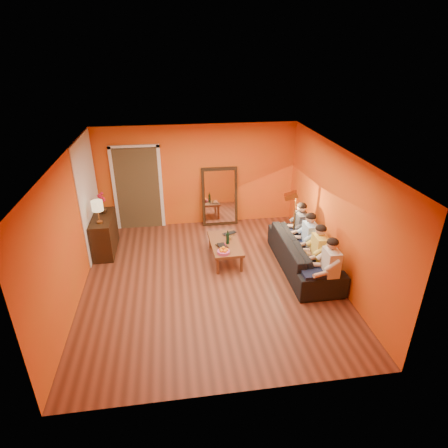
{
  "coord_description": "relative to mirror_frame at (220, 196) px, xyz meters",
  "views": [
    {
      "loc": [
        -0.65,
        -6.31,
        4.32
      ],
      "look_at": [
        0.35,
        0.5,
        1.0
      ],
      "focal_mm": 30.0,
      "sensor_mm": 36.0,
      "label": 1
    }
  ],
  "objects": [
    {
      "name": "person_far_left",
      "position": [
        1.58,
        -3.45,
        -0.15
      ],
      "size": [
        0.7,
        0.44,
        1.22
      ],
      "primitive_type": null,
      "color": "beige",
      "rests_on": "sofa"
    },
    {
      "name": "door_jamb_left",
      "position": [
        -2.62,
        0.08,
        0.29
      ],
      "size": [
        0.08,
        0.06,
        2.2
      ],
      "primitive_type": "cube",
      "color": "white",
      "rests_on": "wall_back"
    },
    {
      "name": "coffee_table",
      "position": [
        -0.14,
        -1.87,
        -0.55
      ],
      "size": [
        0.66,
        1.24,
        0.42
      ],
      "primitive_type": null,
      "rotation": [
        0.0,
        0.0,
        0.03
      ],
      "color": "brown",
      "rests_on": "floor"
    },
    {
      "name": "white_accent",
      "position": [
        -3.04,
        -0.88,
        0.54
      ],
      "size": [
        0.02,
        1.9,
        2.58
      ],
      "primitive_type": "cube",
      "color": "white",
      "rests_on": "wall_left"
    },
    {
      "name": "sideboard",
      "position": [
        -2.79,
        -1.08,
        -0.34
      ],
      "size": [
        0.44,
        1.18,
        0.85
      ],
      "primitive_type": "cube",
      "color": "black",
      "rests_on": "floor"
    },
    {
      "name": "table_lamp",
      "position": [
        -2.79,
        -1.38,
        0.34
      ],
      "size": [
        0.24,
        0.24,
        0.51
      ],
      "primitive_type": null,
      "color": "beige",
      "rests_on": "sideboard"
    },
    {
      "name": "door_jamb_right",
      "position": [
        -1.48,
        0.08,
        0.29
      ],
      "size": [
        0.08,
        0.06,
        2.2
      ],
      "primitive_type": "cube",
      "color": "white",
      "rests_on": "wall_back"
    },
    {
      "name": "mirror_frame",
      "position": [
        0.0,
        0.0,
        0.0
      ],
      "size": [
        0.92,
        0.27,
        1.51
      ],
      "primitive_type": "cube",
      "rotation": [
        -0.14,
        0.0,
        0.0
      ],
      "color": "black",
      "rests_on": "floor"
    },
    {
      "name": "wine_bottle",
      "position": [
        -0.09,
        -1.92,
        -0.18
      ],
      "size": [
        0.07,
        0.07,
        0.31
      ],
      "primitive_type": "cylinder",
      "color": "black",
      "rests_on": "coffee_table"
    },
    {
      "name": "book_upper",
      "position": [
        -0.32,
        -2.08,
        -0.29
      ],
      "size": [
        0.18,
        0.22,
        0.02
      ],
      "primitive_type": "imported",
      "rotation": [
        0.0,
        0.0,
        0.12
      ],
      "color": "black",
      "rests_on": "book_mid"
    },
    {
      "name": "person_mid_left",
      "position": [
        1.58,
        -2.9,
        -0.15
      ],
      "size": [
        0.7,
        0.44,
        1.22
      ],
      "primitive_type": null,
      "color": "#E2C84B",
      "rests_on": "sofa"
    },
    {
      "name": "tumbler",
      "position": [
        -0.02,
        -1.75,
        -0.3
      ],
      "size": [
        0.1,
        0.1,
        0.08
      ],
      "primitive_type": "imported",
      "rotation": [
        0.0,
        0.0,
        -0.14
      ],
      "color": "#B27F3F",
      "rests_on": "coffee_table"
    },
    {
      "name": "fruit_bowl",
      "position": [
        -0.24,
        -2.32,
        -0.26
      ],
      "size": [
        0.26,
        0.26,
        0.16
      ],
      "primitive_type": null,
      "color": "#CF498B",
      "rests_on": "coffee_table"
    },
    {
      "name": "mirror_glass",
      "position": [
        0.0,
        -0.04,
        0.0
      ],
      "size": [
        0.78,
        0.21,
        1.35
      ],
      "primitive_type": "cube",
      "rotation": [
        -0.14,
        0.0,
        0.0
      ],
      "color": "white",
      "rests_on": "mirror_frame"
    },
    {
      "name": "person_far_right",
      "position": [
        1.58,
        -1.8,
        -0.15
      ],
      "size": [
        0.7,
        0.44,
        1.22
      ],
      "primitive_type": null,
      "color": "#35353A",
      "rests_on": "sofa"
    },
    {
      "name": "flowers",
      "position": [
        -2.79,
        -0.83,
        0.47
      ],
      "size": [
        0.17,
        0.17,
        0.51
      ],
      "primitive_type": null,
      "color": "#B81532",
      "rests_on": "vase"
    },
    {
      "name": "dog",
      "position": [
        1.42,
        -2.92,
        -0.44
      ],
      "size": [
        0.46,
        0.6,
        0.63
      ],
      "primitive_type": null,
      "rotation": [
        0.0,
        0.0,
        0.24
      ],
      "color": "#AA6E4D",
      "rests_on": "floor"
    },
    {
      "name": "sofa",
      "position": [
        1.45,
        -2.45,
        -0.41
      ],
      "size": [
        2.39,
        0.94,
        0.7
      ],
      "primitive_type": "imported",
      "rotation": [
        0.0,
        0.0,
        1.57
      ],
      "color": "black",
      "rests_on": "floor"
    },
    {
      "name": "doorway_recess",
      "position": [
        -2.05,
        0.2,
        0.29
      ],
      "size": [
        1.06,
        0.3,
        2.1
      ],
      "primitive_type": "cube",
      "color": "#3F2D19",
      "rests_on": "floor"
    },
    {
      "name": "person_mid_right",
      "position": [
        1.58,
        -2.35,
        -0.15
      ],
      "size": [
        0.7,
        0.44,
        1.22
      ],
      "primitive_type": null,
      "color": "#99C0EC",
      "rests_on": "sofa"
    },
    {
      "name": "book_lower",
      "position": [
        -0.32,
        -2.07,
        -0.33
      ],
      "size": [
        0.27,
        0.31,
        0.02
      ],
      "primitive_type": "imported",
      "rotation": [
        0.0,
        0.0,
        0.39
      ],
      "color": "black",
      "rests_on": "coffee_table"
    },
    {
      "name": "door_header",
      "position": [
        -2.05,
        0.08,
        1.36
      ],
      "size": [
        1.22,
        0.06,
        0.08
      ],
      "primitive_type": "cube",
      "color": "white",
      "rests_on": "wall_back"
    },
    {
      "name": "book_mid",
      "position": [
        -0.31,
        -2.06,
        -0.31
      ],
      "size": [
        0.16,
        0.22,
        0.02
      ],
      "primitive_type": "imported",
      "rotation": [
        0.0,
        0.0,
        0.01
      ],
      "color": "#B81532",
      "rests_on": "book_lower"
    },
    {
      "name": "vase",
      "position": [
        -2.79,
        -0.83,
        0.19
      ],
      "size": [
        0.19,
        0.19,
        0.19
      ],
      "primitive_type": "imported",
      "color": "black",
      "rests_on": "sideboard"
    },
    {
      "name": "room_shell",
      "position": [
        -0.55,
        -2.26,
        0.54
      ],
      "size": [
        5.0,
        5.5,
        2.6
      ],
      "color": "brown",
      "rests_on": "ground"
    },
    {
      "name": "laptop",
      "position": [
        0.04,
        -1.52,
        -0.33
      ],
      "size": [
        0.39,
        0.32,
        0.03
      ],
      "primitive_type": "imported",
      "rotation": [
        0.0,
        0.0,
        0.4
      ],
      "color": "black",
      "rests_on": "coffee_table"
    },
    {
      "name": "floor_lamp",
      "position": [
        1.44,
        -1.73,
        -0.04
      ],
      "size": [
        0.35,
        0.31,
        1.44
      ],
      "primitive_type": null,
      "rotation": [
        0.0,
        0.0,
        -0.25
      ],
      "color": "#D18A3D",
      "rests_on": "floor"
    }
  ]
}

